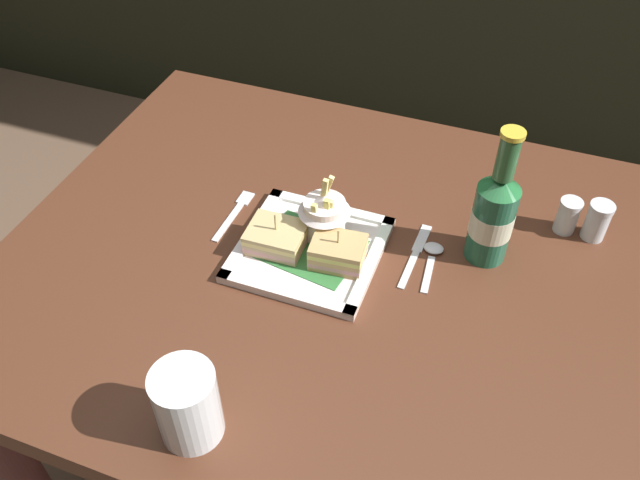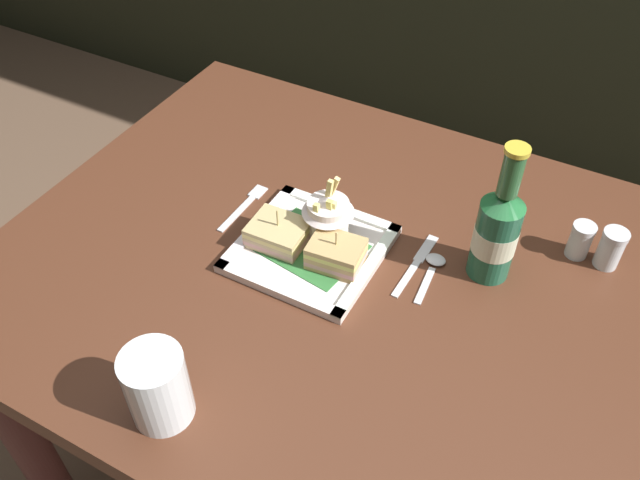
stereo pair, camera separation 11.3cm
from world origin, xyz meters
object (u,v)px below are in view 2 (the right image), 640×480
(sandwich_half_left, at_px, (278,233))
(dining_table, at_px, (329,306))
(fries_cup, at_px, (328,213))
(sandwich_half_right, at_px, (336,254))
(water_glass, at_px, (158,390))
(spoon, at_px, (433,266))
(pepper_shaker, at_px, (610,250))
(beer_bottle, at_px, (497,230))
(salt_shaker, at_px, (580,242))
(square_plate, at_px, (311,249))
(fork, at_px, (245,205))
(knife, at_px, (417,262))

(sandwich_half_left, bearing_deg, dining_table, 4.43)
(dining_table, xyz_separation_m, fries_cup, (-0.03, 0.05, 0.18))
(sandwich_half_right, height_order, water_glass, water_glass)
(spoon, height_order, pepper_shaker, pepper_shaker)
(sandwich_half_right, relative_size, beer_bottle, 0.37)
(sandwich_half_right, distance_m, salt_shaker, 0.42)
(square_plate, height_order, sandwich_half_left, sandwich_half_left)
(sandwich_half_right, relative_size, fork, 0.67)
(fries_cup, xyz_separation_m, pepper_shaker, (0.45, 0.17, -0.03))
(sandwich_half_right, xyz_separation_m, spoon, (0.15, 0.08, -0.03))
(water_glass, bearing_deg, beer_bottle, 56.62)
(sandwich_half_right, bearing_deg, fork, 164.78)
(sandwich_half_left, xyz_separation_m, salt_shaker, (0.46, 0.23, -0.00))
(fries_cup, relative_size, pepper_shaker, 1.55)
(sandwich_half_right, xyz_separation_m, salt_shaker, (0.35, 0.23, -0.00))
(sandwich_half_left, bearing_deg, square_plate, 13.06)
(dining_table, xyz_separation_m, spoon, (0.16, 0.07, 0.12))
(beer_bottle, bearing_deg, spoon, -155.92)
(square_plate, bearing_deg, spoon, 17.93)
(pepper_shaker, bearing_deg, water_glass, -129.58)
(fork, height_order, knife, same)
(sandwich_half_left, relative_size, salt_shaker, 1.50)
(beer_bottle, bearing_deg, fries_cup, -167.80)
(knife, xyz_separation_m, pepper_shaker, (0.28, 0.15, 0.03))
(sandwich_half_right, distance_m, beer_bottle, 0.26)
(dining_table, bearing_deg, pepper_shaker, 27.76)
(dining_table, distance_m, fries_cup, 0.19)
(sandwich_half_left, distance_m, fork, 0.13)
(fork, relative_size, spoon, 1.21)
(square_plate, height_order, beer_bottle, beer_bottle)
(square_plate, xyz_separation_m, water_glass, (-0.03, -0.37, 0.05))
(sandwich_half_right, relative_size, fries_cup, 0.83)
(sandwich_half_right, distance_m, fries_cup, 0.08)
(sandwich_half_left, xyz_separation_m, water_glass, (0.03, -0.36, 0.02))
(sandwich_half_left, relative_size, knife, 0.61)
(fries_cup, xyz_separation_m, water_glass, (-0.04, -0.42, -0.01))
(spoon, xyz_separation_m, salt_shaker, (0.21, 0.15, 0.02))
(fork, height_order, spoon, spoon)
(water_glass, xyz_separation_m, fork, (-0.14, 0.42, -0.05))
(square_plate, relative_size, pepper_shaker, 3.26)
(beer_bottle, height_order, spoon, beer_bottle)
(beer_bottle, distance_m, water_glass, 0.57)
(water_glass, xyz_separation_m, salt_shaker, (0.44, 0.59, -0.02))
(spoon, height_order, salt_shaker, salt_shaker)
(fries_cup, distance_m, beer_bottle, 0.28)
(dining_table, bearing_deg, water_glass, -100.58)
(dining_table, distance_m, salt_shaker, 0.45)
(square_plate, distance_m, fork, 0.17)
(knife, bearing_deg, sandwich_half_left, -161.77)
(square_plate, distance_m, knife, 0.18)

